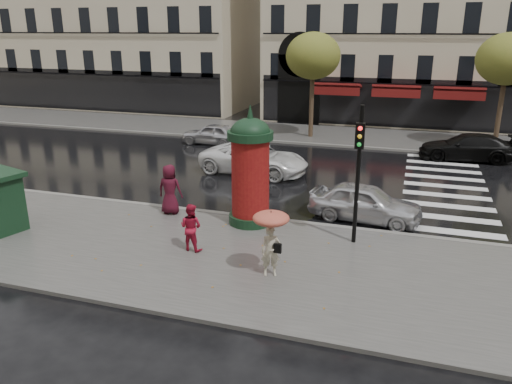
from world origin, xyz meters
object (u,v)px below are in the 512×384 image
(car_silver, at_px, (365,202))
(car_black, at_px, (467,147))
(woman_red, at_px, (191,227))
(car_far_silver, at_px, (212,134))
(morris_column, at_px, (250,168))
(woman_umbrella, at_px, (271,233))
(car_white, at_px, (254,159))
(traffic_light, at_px, (359,162))
(man_burgundy, at_px, (170,189))

(car_silver, distance_m, car_black, 11.62)
(woman_red, height_order, car_far_silver, woman_red)
(car_black, bearing_deg, car_silver, -25.25)
(woman_red, distance_m, morris_column, 3.24)
(car_silver, bearing_deg, car_black, -13.96)
(woman_umbrella, xyz_separation_m, car_silver, (2.06, 5.47, -0.72))
(car_white, relative_size, car_far_silver, 1.40)
(woman_umbrella, relative_size, car_far_silver, 0.52)
(car_silver, height_order, car_black, car_black)
(morris_column, height_order, car_white, morris_column)
(car_white, bearing_deg, traffic_light, -135.80)
(car_far_silver, bearing_deg, woman_umbrella, 29.46)
(morris_column, bearing_deg, woman_umbrella, -63.62)
(woman_umbrella, relative_size, morris_column, 0.46)
(woman_umbrella, relative_size, woman_red, 1.29)
(car_black, relative_size, car_far_silver, 1.30)
(car_white, height_order, car_black, car_white)
(car_silver, bearing_deg, woman_umbrella, 167.11)
(traffic_light, relative_size, car_silver, 1.09)
(woman_red, relative_size, car_far_silver, 0.40)
(car_white, height_order, car_far_silver, car_white)
(morris_column, bearing_deg, car_black, 57.06)
(woman_red, xyz_separation_m, traffic_light, (4.84, 2.09, 1.97))
(woman_umbrella, xyz_separation_m, traffic_light, (1.97, 2.99, 1.43))
(woman_umbrella, relative_size, car_black, 0.40)
(morris_column, distance_m, car_far_silver, 13.72)
(traffic_light, bearing_deg, morris_column, 169.72)
(traffic_light, bearing_deg, woman_umbrella, -123.38)
(car_white, bearing_deg, car_silver, -123.46)
(car_silver, xyz_separation_m, car_far_silver, (-10.35, 10.20, -0.06))
(morris_column, bearing_deg, woman_red, -110.69)
(car_white, distance_m, car_far_silver, 7.03)
(man_burgundy, xyz_separation_m, morris_column, (3.20, 0.00, 1.11))
(car_white, relative_size, car_black, 1.08)
(traffic_light, bearing_deg, man_burgundy, 174.38)
(traffic_light, xyz_separation_m, car_silver, (0.09, 2.49, -2.15))
(car_far_silver, bearing_deg, morris_column, 29.91)
(man_burgundy, height_order, traffic_light, traffic_light)
(woman_red, distance_m, traffic_light, 5.63)
(woman_umbrella, height_order, car_black, woman_umbrella)
(woman_umbrella, distance_m, traffic_light, 3.85)
(woman_umbrella, distance_m, car_black, 17.48)
(car_black, bearing_deg, woman_umbrella, -24.89)
(woman_umbrella, distance_m, morris_column, 4.17)
(woman_red, xyz_separation_m, car_white, (-0.94, 9.36, -0.15))
(man_burgundy, bearing_deg, car_black, -136.09)
(woman_umbrella, relative_size, man_burgundy, 1.04)
(woman_red, distance_m, car_far_silver, 15.74)
(woman_umbrella, relative_size, car_silver, 0.48)
(car_black, height_order, car_far_silver, car_black)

